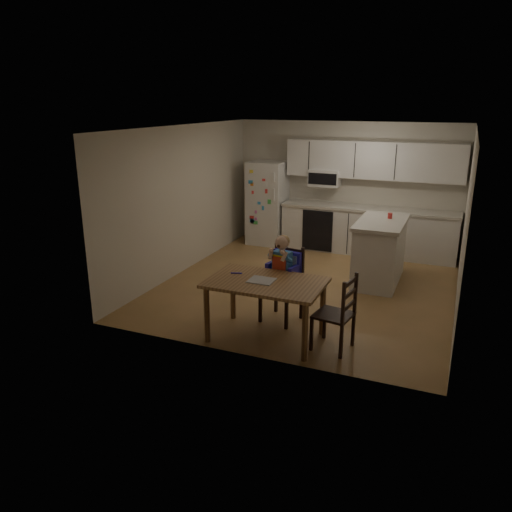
{
  "coord_description": "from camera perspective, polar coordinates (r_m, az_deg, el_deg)",
  "views": [
    {
      "loc": [
        2.16,
        -7.33,
        2.89
      ],
      "look_at": [
        -0.33,
        -1.38,
        0.87
      ],
      "focal_mm": 35.0,
      "sensor_mm": 36.0,
      "label": 1
    }
  ],
  "objects": [
    {
      "name": "kitchen_island",
      "position": [
        8.41,
        13.93,
        0.53
      ],
      "size": [
        0.73,
        1.4,
        1.04
      ],
      "color": "silver",
      "rests_on": "ground"
    },
    {
      "name": "chair_side",
      "position": [
        5.99,
        9.71,
        -5.98
      ],
      "size": [
        0.48,
        0.48,
        0.95
      ],
      "rotation": [
        0.0,
        0.0,
        -1.73
      ],
      "color": "black",
      "rests_on": "ground"
    },
    {
      "name": "chair_booster",
      "position": [
        6.69,
        3.16,
        -1.51
      ],
      "size": [
        0.53,
        0.53,
        1.2
      ],
      "rotation": [
        0.0,
        0.0,
        -0.19
      ],
      "color": "black",
      "rests_on": "ground"
    },
    {
      "name": "room",
      "position": [
        8.27,
        7.13,
        5.84
      ],
      "size": [
        4.52,
        5.01,
        2.51
      ],
      "color": "olive",
      "rests_on": "ground"
    },
    {
      "name": "napkin",
      "position": [
        6.13,
        0.64,
        -2.8
      ],
      "size": [
        0.31,
        0.27,
        0.01
      ],
      "primitive_type": "cube",
      "color": "silver",
      "rests_on": "dining_table"
    },
    {
      "name": "red_cup",
      "position": [
        8.46,
        15.07,
        4.47
      ],
      "size": [
        0.07,
        0.07,
        0.09
      ],
      "primitive_type": "cylinder",
      "color": "red",
      "rests_on": "kitchen_island"
    },
    {
      "name": "kitchen_run",
      "position": [
        9.92,
        12.65,
        5.29
      ],
      "size": [
        3.37,
        0.62,
        2.15
      ],
      "color": "silver",
      "rests_on": "ground"
    },
    {
      "name": "toddler_spoon",
      "position": [
        6.39,
        -2.36,
        -1.96
      ],
      "size": [
        0.12,
        0.06,
        0.02
      ],
      "primitive_type": "cylinder",
      "rotation": [
        0.0,
        1.57,
        0.35
      ],
      "color": "#3027CA",
      "rests_on": "dining_table"
    },
    {
      "name": "refrigerator",
      "position": [
        10.39,
        1.32,
        6.08
      ],
      "size": [
        0.72,
        0.7,
        1.7
      ],
      "primitive_type": "cube",
      "color": "silver",
      "rests_on": "ground"
    },
    {
      "name": "dining_table",
      "position": [
        6.17,
        1.13,
        -3.77
      ],
      "size": [
        1.43,
        0.92,
        0.76
      ],
      "color": "brown",
      "rests_on": "ground"
    }
  ]
}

